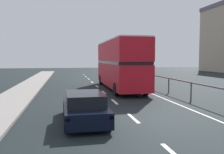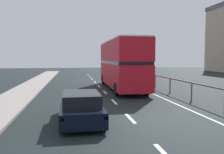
% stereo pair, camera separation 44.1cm
% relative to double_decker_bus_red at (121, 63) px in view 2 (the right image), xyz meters
% --- Properties ---
extents(ground_plane, '(75.63, 120.00, 0.10)m').
position_rel_double_decker_bus_red_xyz_m(ground_plane, '(-1.75, -10.46, -2.37)').
color(ground_plane, black).
extents(lane_paint_markings, '(3.73, 46.00, 0.01)m').
position_rel_double_decker_bus_red_xyz_m(lane_paint_markings, '(0.51, -1.62, -2.32)').
color(lane_paint_markings, silver).
rests_on(lane_paint_markings, ground).
extents(bridge_side_railing, '(0.10, 42.00, 1.22)m').
position_rel_double_decker_bus_red_xyz_m(bridge_side_railing, '(3.28, -1.46, -1.35)').
color(bridge_side_railing, '#514F59').
rests_on(bridge_side_railing, ground).
extents(double_decker_bus_red, '(2.63, 11.03, 4.33)m').
position_rel_double_decker_bus_red_xyz_m(double_decker_bus_red, '(0.00, 0.00, 0.00)').
color(double_decker_bus_red, red).
rests_on(double_decker_bus_red, ground).
extents(hatchback_car_near, '(1.85, 4.31, 1.30)m').
position_rel_double_decker_bus_red_xyz_m(hatchback_car_near, '(-4.02, -10.77, -1.69)').
color(hatchback_car_near, black).
rests_on(hatchback_car_near, ground).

